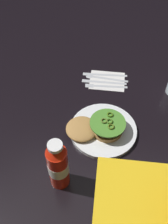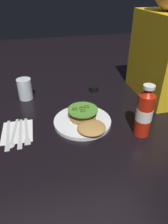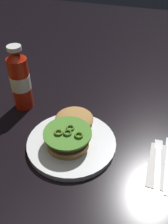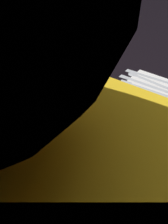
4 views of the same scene
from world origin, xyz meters
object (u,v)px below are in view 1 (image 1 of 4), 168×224
(butter_knife, at_px, (102,74))
(spoon_utensil, at_px, (101,77))
(steak_knife, at_px, (101,82))
(dinner_plate, at_px, (103,130))
(napkin, at_px, (107,81))
(fork_utensil, at_px, (102,86))
(ketchup_bottle, at_px, (58,166))
(burger_sandwich, at_px, (98,127))

(butter_knife, bearing_deg, spoon_utensil, 79.55)
(spoon_utensil, bearing_deg, steak_knife, 97.28)
(dinner_plate, xyz_separation_m, napkin, (0.00, -0.27, -0.01))
(steak_knife, xyz_separation_m, fork_utensil, (-0.01, 0.03, 0.00))
(ketchup_bottle, bearing_deg, napkin, -104.36)
(ketchup_bottle, relative_size, napkin, 1.40)
(butter_knife, xyz_separation_m, spoon_utensil, (0.00, 0.02, 0.00))
(fork_utensil, bearing_deg, napkin, -116.85)
(ketchup_bottle, distance_m, napkin, 0.51)
(burger_sandwich, bearing_deg, ketchup_bottle, 62.79)
(fork_utensil, bearing_deg, spoon_utensil, -79.25)
(dinner_plate, height_order, burger_sandwich, burger_sandwich)
(fork_utensil, bearing_deg, ketchup_bottle, 76.77)
(ketchup_bottle, height_order, steak_knife, ketchup_bottle)
(butter_knife, height_order, spoon_utensil, same)
(napkin, xyz_separation_m, steak_knife, (0.03, 0.01, 0.00))
(burger_sandwich, relative_size, fork_utensil, 1.18)
(dinner_plate, height_order, ketchup_bottle, ketchup_bottle)
(spoon_utensil, bearing_deg, butter_knife, -100.45)
(burger_sandwich, relative_size, napkin, 1.41)
(napkin, bearing_deg, ketchup_bottle, 75.64)
(fork_utensil, bearing_deg, dinner_plate, 94.68)
(burger_sandwich, xyz_separation_m, napkin, (-0.02, -0.28, -0.03))
(dinner_plate, relative_size, spoon_utensil, 1.31)
(spoon_utensil, distance_m, steak_knife, 0.03)
(napkin, xyz_separation_m, butter_knife, (0.03, -0.04, 0.00))
(burger_sandwich, height_order, spoon_utensil, burger_sandwich)
(butter_knife, bearing_deg, burger_sandwich, 90.90)
(burger_sandwich, bearing_deg, butter_knife, -89.10)
(ketchup_bottle, distance_m, fork_utensil, 0.47)
(butter_knife, xyz_separation_m, fork_utensil, (-0.01, 0.07, 0.00))
(burger_sandwich, bearing_deg, fork_utensil, -90.27)
(napkin, bearing_deg, steak_knife, 25.61)
(burger_sandwich, xyz_separation_m, steak_knife, (0.01, -0.27, -0.03))
(spoon_utensil, bearing_deg, napkin, 152.70)
(ketchup_bottle, relative_size, butter_knife, 1.07)
(dinner_plate, distance_m, butter_knife, 0.31)
(ketchup_bottle, bearing_deg, spoon_utensil, -100.80)
(spoon_utensil, height_order, steak_knife, same)
(dinner_plate, relative_size, burger_sandwich, 1.15)
(dinner_plate, bearing_deg, ketchup_bottle, 59.63)
(butter_knife, height_order, fork_utensil, same)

